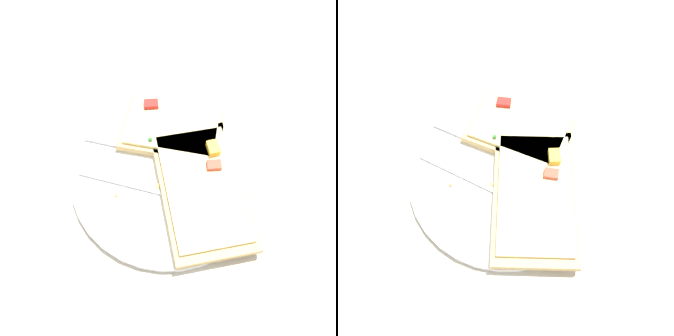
% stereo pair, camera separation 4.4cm
% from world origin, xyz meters
% --- Properties ---
extents(ground_plane, '(4.00, 4.00, 0.00)m').
position_xyz_m(ground_plane, '(0.00, 0.00, 0.00)').
color(ground_plane, '#BCB29E').
extents(plate, '(0.27, 0.27, 0.01)m').
position_xyz_m(plate, '(0.00, 0.00, 0.01)').
color(plate, white).
rests_on(plate, ground).
extents(fork, '(0.06, 0.21, 0.01)m').
position_xyz_m(fork, '(0.03, 0.01, 0.01)').
color(fork, silver).
rests_on(fork, plate).
extents(knife, '(0.06, 0.20, 0.01)m').
position_xyz_m(knife, '(-0.02, -0.05, 0.01)').
color(knife, silver).
rests_on(knife, plate).
extents(pizza_slice_main, '(0.22, 0.20, 0.03)m').
position_xyz_m(pizza_slice_main, '(0.01, 0.05, 0.02)').
color(pizza_slice_main, tan).
rests_on(pizza_slice_main, plate).
extents(pizza_slice_corner, '(0.13, 0.16, 0.03)m').
position_xyz_m(pizza_slice_corner, '(-0.06, -0.02, 0.02)').
color(pizza_slice_corner, tan).
rests_on(pizza_slice_corner, plate).
extents(crumb_scatter, '(0.04, 0.05, 0.01)m').
position_xyz_m(crumb_scatter, '(0.04, -0.01, 0.02)').
color(crumb_scatter, tan).
rests_on(crumb_scatter, plate).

